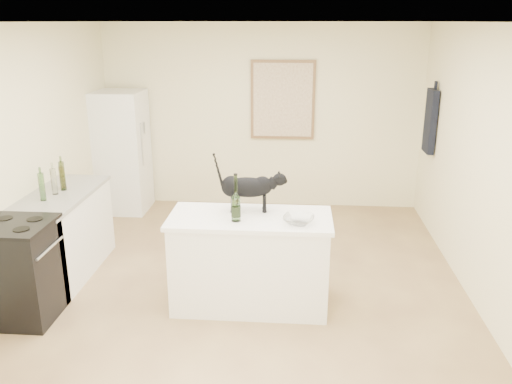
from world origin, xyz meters
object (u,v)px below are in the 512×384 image
object	(u,v)px
glass_bowl	(299,220)
stove	(20,272)
fridge	(121,152)
black_cat	(247,190)
wine_bottle	(236,200)

from	to	relation	value
glass_bowl	stove	bearing A→B (deg)	-174.21
fridge	black_cat	size ratio (longest dim) A/B	2.85
black_cat	fridge	bearing A→B (deg)	124.93
stove	black_cat	bearing A→B (deg)	15.15
glass_bowl	fridge	bearing A→B (deg)	132.75
fridge	wine_bottle	bearing A→B (deg)	-54.14
black_cat	wine_bottle	world-z (taller)	black_cat
wine_bottle	fridge	bearing A→B (deg)	125.86
stove	fridge	distance (m)	2.98
glass_bowl	wine_bottle	bearing A→B (deg)	177.84
fridge	glass_bowl	xyz separation A→B (m)	(2.49, -2.70, 0.08)
fridge	black_cat	world-z (taller)	fridge
stove	wine_bottle	bearing A→B (deg)	8.06
stove	black_cat	distance (m)	2.19
fridge	black_cat	distance (m)	3.15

